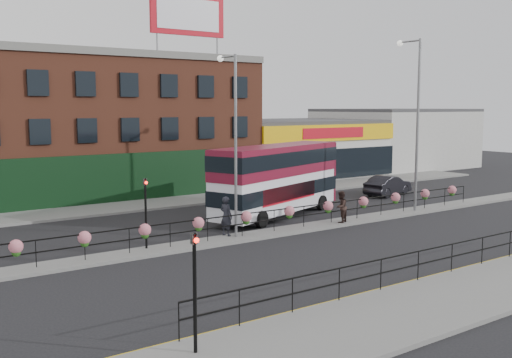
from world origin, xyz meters
TOP-DOWN VIEW (x-y plane):
  - ground at (0.00, 0.00)m, footprint 120.00×120.00m
  - south_pavement at (0.00, -12.00)m, footprint 60.00×4.00m
  - north_pavement at (0.00, 12.00)m, footprint 60.00×4.00m
  - median at (0.00, 0.00)m, footprint 60.00×1.60m
  - yellow_line_inner at (0.00, -9.70)m, footprint 60.00×0.10m
  - yellow_line_outer at (0.00, -9.88)m, footprint 60.00×0.10m
  - brick_building at (-4.00, 19.96)m, footprint 25.00×12.21m
  - supermarket at (16.00, 19.90)m, footprint 15.00×12.25m
  - warehouse_east at (30.75, 20.00)m, footprint 14.50×12.00m
  - billboard at (2.50, 14.99)m, footprint 6.00×0.29m
  - median_railing at (-0.00, 0.00)m, footprint 30.04×0.56m
  - south_railing at (-2.00, -10.10)m, footprint 20.04×0.05m
  - double_decker_bus at (2.25, 3.92)m, footprint 10.76×5.90m
  - car at (14.09, 5.84)m, footprint 3.40×5.12m
  - pedestrian_a at (-3.59, 0.55)m, footprint 0.95×0.83m
  - pedestrian_b at (3.43, -0.30)m, footprint 1.31×1.25m
  - lamp_column_west at (-3.32, 0.30)m, footprint 0.32×1.57m
  - lamp_column_east at (9.87, 0.11)m, footprint 0.38×1.84m
  - traffic_light_south at (-12.00, -11.01)m, footprint 0.15×0.28m
  - traffic_light_median at (-8.00, 0.39)m, footprint 0.15×0.28m

SIDE VIEW (x-z plane):
  - ground at x=0.00m, z-range 0.00..0.00m
  - yellow_line_inner at x=0.00m, z-range 0.00..0.01m
  - yellow_line_outer at x=0.00m, z-range 0.00..0.01m
  - south_pavement at x=0.00m, z-range 0.00..0.15m
  - north_pavement at x=0.00m, z-range 0.00..0.15m
  - median at x=0.00m, z-range 0.00..0.15m
  - car at x=14.09m, z-range 0.00..1.48m
  - south_railing at x=-2.00m, z-range 0.40..1.52m
  - pedestrian_b at x=3.43m, z-range 0.15..1.90m
  - median_railing at x=0.00m, z-range 0.43..1.66m
  - pedestrian_a at x=-3.59m, z-range 0.15..2.13m
  - traffic_light_south at x=-12.00m, z-range 0.64..4.29m
  - traffic_light_median at x=-8.00m, z-range 0.64..4.29m
  - double_decker_bus at x=2.25m, z-range 0.49..4.75m
  - supermarket at x=16.00m, z-range 0.00..5.30m
  - warehouse_east at x=30.75m, z-range 0.00..6.30m
  - brick_building at x=-4.00m, z-range -0.02..10.28m
  - lamp_column_west at x=-3.32m, z-range 0.98..9.91m
  - lamp_column_east at x=9.87m, z-range 1.12..11.61m
  - billboard at x=2.50m, z-range 10.98..15.38m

